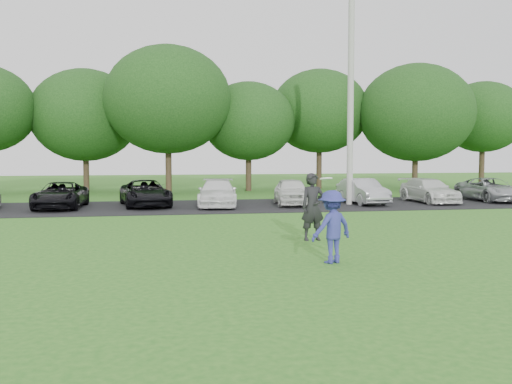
% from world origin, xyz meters
% --- Properties ---
extents(ground, '(100.00, 100.00, 0.00)m').
position_xyz_m(ground, '(0.00, 0.00, 0.00)').
color(ground, '#286B1E').
rests_on(ground, ground).
extents(parking_lot, '(32.00, 6.50, 0.03)m').
position_xyz_m(parking_lot, '(0.00, 13.00, 0.01)').
color(parking_lot, black).
rests_on(parking_lot, ground).
extents(utility_pole, '(0.28, 0.28, 10.24)m').
position_xyz_m(utility_pole, '(6.00, 12.67, 5.12)').
color(utility_pole, '#AFAFA9').
rests_on(utility_pole, ground).
extents(frisbee_player, '(1.18, 0.95, 1.90)m').
position_xyz_m(frisbee_player, '(0.98, -0.42, 0.80)').
color(frisbee_player, navy).
rests_on(frisbee_player, ground).
extents(camera_bystander, '(0.72, 0.52, 1.85)m').
position_xyz_m(camera_bystander, '(1.45, 2.74, 0.93)').
color(camera_bystander, black).
rests_on(camera_bystander, ground).
extents(parked_cars, '(28.72, 4.87, 1.22)m').
position_xyz_m(parked_cars, '(-0.75, 13.03, 0.61)').
color(parked_cars, black).
rests_on(parked_cars, parking_lot).
extents(tree_row, '(42.39, 9.85, 8.64)m').
position_xyz_m(tree_row, '(1.51, 22.76, 4.91)').
color(tree_row, '#38281C').
rests_on(tree_row, ground).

